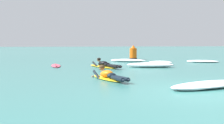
{
  "coord_description": "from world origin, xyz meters",
  "views": [
    {
      "loc": [
        -3.65,
        -6.88,
        1.37
      ],
      "look_at": [
        -1.8,
        5.37,
        0.45
      ],
      "focal_mm": 44.09,
      "sensor_mm": 36.0,
      "label": 1
    }
  ],
  "objects": [
    {
      "name": "whitewater_mid_left",
      "position": [
        0.58,
        7.32,
        0.12
      ],
      "size": [
        2.63,
        1.37,
        0.25
      ],
      "color": "white",
      "rests_on": "ground"
    },
    {
      "name": "whitewater_front",
      "position": [
        0.21,
        11.32,
        0.09
      ],
      "size": [
        2.46,
        1.46,
        0.2
      ],
      "color": "white",
      "rests_on": "ground"
    },
    {
      "name": "whitewater_back",
      "position": [
        1.7,
        9.03,
        0.1
      ],
      "size": [
        1.6,
        1.32,
        0.21
      ],
      "color": "white",
      "rests_on": "ground"
    },
    {
      "name": "whitewater_far_band",
      "position": [
        0.48,
        0.77,
        0.08
      ],
      "size": [
        3.06,
        1.84,
        0.17
      ],
      "color": "white",
      "rests_on": "ground"
    },
    {
      "name": "surfer_far",
      "position": [
        -1.88,
        7.51,
        0.13
      ],
      "size": [
        1.58,
        2.68,
        0.54
      ],
      "color": "yellow",
      "rests_on": "ground"
    },
    {
      "name": "whitewater_mid_right",
      "position": [
        5.03,
        10.25,
        0.07
      ],
      "size": [
        2.29,
        1.79,
        0.14
      ],
      "color": "white",
      "rests_on": "ground"
    },
    {
      "name": "ground_plane",
      "position": [
        0.0,
        10.0,
        0.0
      ],
      "size": [
        120.0,
        120.0,
        0.0
      ],
      "primitive_type": "plane",
      "color": "#387A75"
    },
    {
      "name": "drifting_surfboard",
      "position": [
        -4.47,
        8.67,
        0.03
      ],
      "size": [
        0.69,
        2.25,
        0.16
      ],
      "color": "#E54C66",
      "rests_on": "ground"
    },
    {
      "name": "channel_marker_buoy",
      "position": [
        1.12,
        13.75,
        0.45
      ],
      "size": [
        0.57,
        0.57,
        1.1
      ],
      "color": "#EA5B0F",
      "rests_on": "ground"
    },
    {
      "name": "surfer_near",
      "position": [
        -2.31,
        2.85,
        0.14
      ],
      "size": [
        1.17,
        2.41,
        0.54
      ],
      "color": "yellow",
      "rests_on": "ground"
    }
  ]
}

